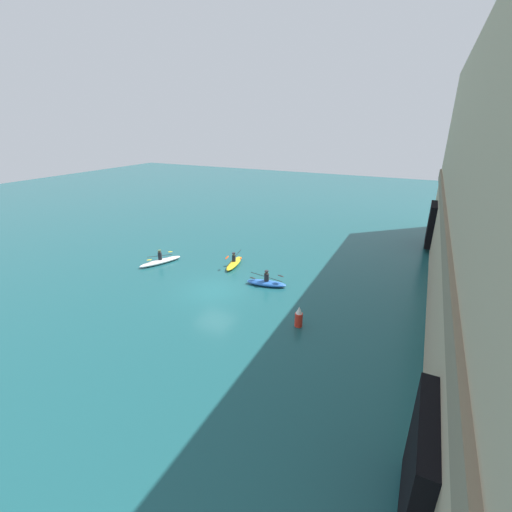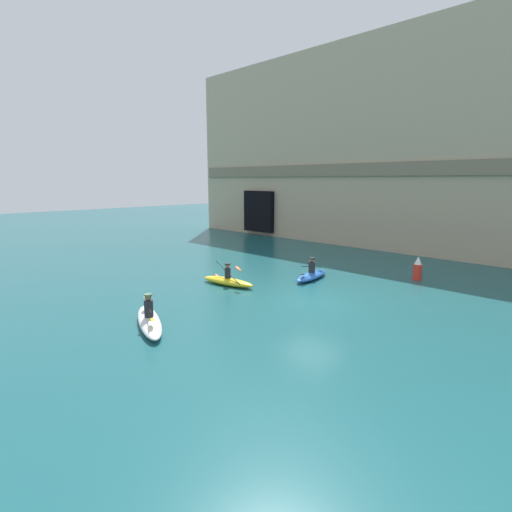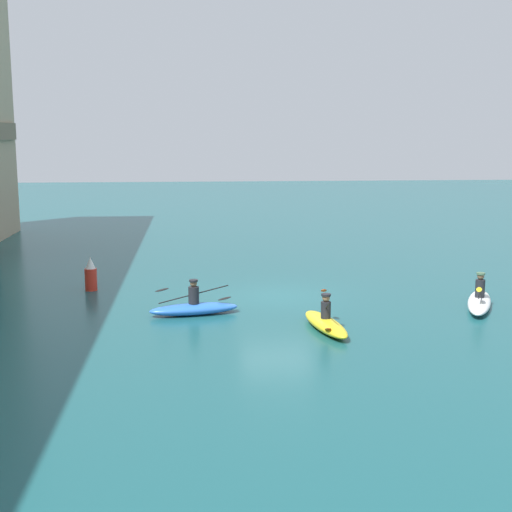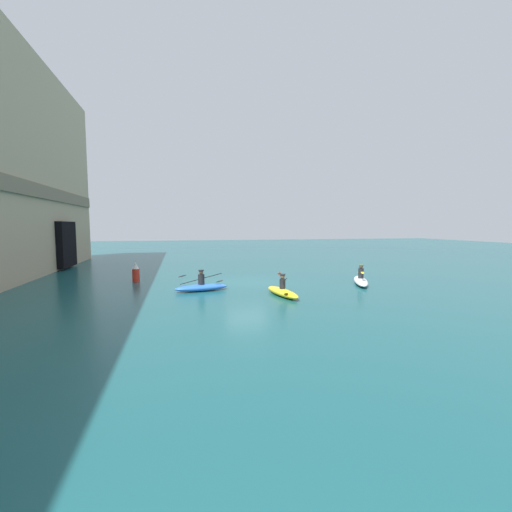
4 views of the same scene
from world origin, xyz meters
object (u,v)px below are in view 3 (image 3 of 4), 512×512
at_px(kayak_blue, 194,307).
at_px(marker_buoy, 91,275).
at_px(kayak_white, 479,301).
at_px(kayak_yellow, 326,323).

height_order(kayak_blue, marker_buoy, marker_buoy).
xyz_separation_m(kayak_white, marker_buoy, (3.77, 13.22, 0.35)).
distance_m(kayak_blue, marker_buoy, 5.43).
distance_m(kayak_blue, kayak_white, 9.45).
xyz_separation_m(kayak_white, kayak_yellow, (-2.28, 5.60, 0.00)).
bearing_deg(kayak_blue, marker_buoy, -56.17).
height_order(kayak_white, marker_buoy, marker_buoy).
bearing_deg(kayak_white, kayak_yellow, 136.02).
relative_size(kayak_blue, kayak_yellow, 0.96).
xyz_separation_m(kayak_blue, marker_buoy, (3.89, 3.77, 0.34)).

